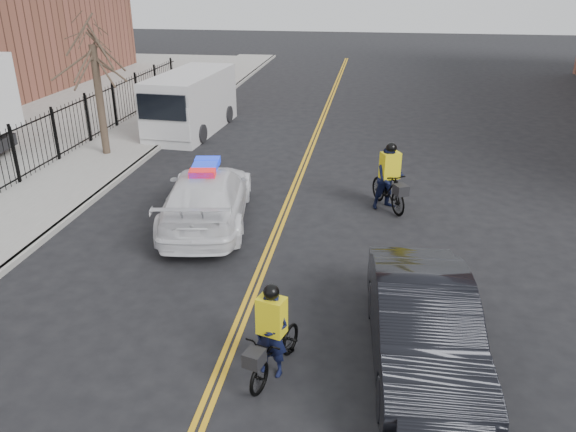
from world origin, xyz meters
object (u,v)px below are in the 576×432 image
(cargo_van, at_px, (190,104))
(cyclist_near, at_px, (272,343))
(dark_sedan, at_px, (423,327))
(cyclist_far, at_px, (389,183))
(police_cruiser, at_px, (207,196))

(cargo_van, height_order, cyclist_near, cargo_van)
(dark_sedan, height_order, cyclist_far, cyclist_far)
(cyclist_near, bearing_deg, cargo_van, 129.25)
(police_cruiser, bearing_deg, cyclist_near, 106.96)
(police_cruiser, distance_m, dark_sedan, 7.78)
(police_cruiser, relative_size, cyclist_near, 2.98)
(cargo_van, height_order, cyclist_far, cargo_van)
(police_cruiser, relative_size, cyclist_far, 2.79)
(police_cruiser, relative_size, dark_sedan, 1.16)
(police_cruiser, bearing_deg, cargo_van, -78.40)
(cyclist_near, xyz_separation_m, cyclist_far, (2.08, 7.93, 0.18))
(dark_sedan, xyz_separation_m, cyclist_far, (-0.51, 7.32, -0.01))
(cargo_van, distance_m, cyclist_far, 11.40)
(police_cruiser, height_order, cyclist_far, cyclist_far)
(dark_sedan, distance_m, cyclist_near, 2.67)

